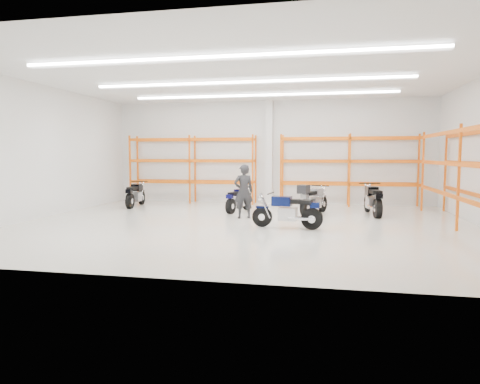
% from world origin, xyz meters
% --- Properties ---
extents(ground, '(14.00, 14.00, 0.00)m').
position_xyz_m(ground, '(0.00, 0.00, 0.00)').
color(ground, beige).
rests_on(ground, ground).
extents(room_shell, '(14.02, 12.02, 4.51)m').
position_xyz_m(room_shell, '(0.00, 0.03, 3.28)').
color(room_shell, white).
rests_on(room_shell, ground).
extents(motorcycle_main, '(2.09, 0.71, 1.03)m').
position_xyz_m(motorcycle_main, '(1.44, -0.47, 0.48)').
color(motorcycle_main, black).
rests_on(motorcycle_main, ground).
extents(motorcycle_back_a, '(0.69, 2.09, 1.03)m').
position_xyz_m(motorcycle_back_a, '(-5.22, 3.43, 0.48)').
color(motorcycle_back_a, black).
rests_on(motorcycle_back_a, ground).
extents(motorcycle_back_b, '(0.79, 1.87, 0.93)m').
position_xyz_m(motorcycle_back_b, '(-0.77, 2.73, 0.44)').
color(motorcycle_back_b, black).
rests_on(motorcycle_back_b, ground).
extents(motorcycle_back_c, '(1.10, 2.07, 1.11)m').
position_xyz_m(motorcycle_back_c, '(1.99, 2.57, 0.53)').
color(motorcycle_back_c, black).
rests_on(motorcycle_back_c, ground).
extents(motorcycle_back_d, '(0.75, 2.27, 1.11)m').
position_xyz_m(motorcycle_back_d, '(4.10, 2.78, 0.52)').
color(motorcycle_back_d, black).
rests_on(motorcycle_back_d, ground).
extents(standing_man, '(0.78, 0.67, 1.82)m').
position_xyz_m(standing_man, '(-0.26, 1.23, 0.91)').
color(standing_man, black).
rests_on(standing_man, ground).
extents(structural_column, '(0.32, 0.32, 4.50)m').
position_xyz_m(structural_column, '(0.00, 5.82, 2.25)').
color(structural_column, white).
rests_on(structural_column, ground).
extents(pallet_racking_back_left, '(5.67, 0.87, 3.00)m').
position_xyz_m(pallet_racking_back_left, '(-3.40, 5.48, 1.79)').
color(pallet_racking_back_left, '#E66105').
rests_on(pallet_racking_back_left, ground).
extents(pallet_racking_back_right, '(5.67, 0.87, 3.00)m').
position_xyz_m(pallet_racking_back_right, '(3.40, 5.48, 1.79)').
color(pallet_racking_back_right, '#E66105').
rests_on(pallet_racking_back_right, ground).
extents(pallet_racking_side, '(0.87, 9.07, 3.00)m').
position_xyz_m(pallet_racking_side, '(6.48, 0.00, 1.81)').
color(pallet_racking_side, '#E66105').
rests_on(pallet_racking_side, ground).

